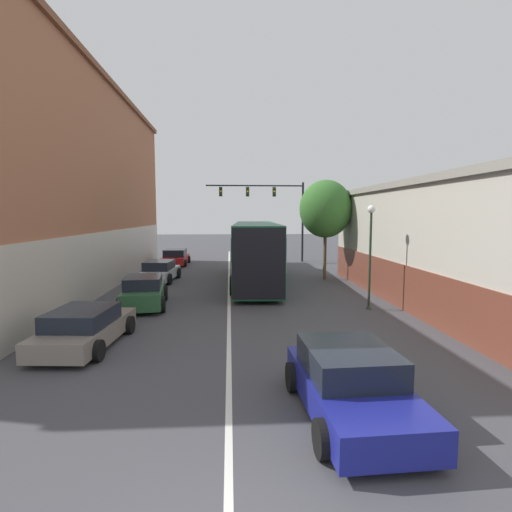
{
  "coord_description": "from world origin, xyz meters",
  "views": [
    {
      "loc": [
        0.04,
        -3.89,
        4.08
      ],
      "look_at": [
        1.47,
        17.62,
        1.84
      ],
      "focal_mm": 28.0,
      "sensor_mm": 36.0,
      "label": 1
    }
  ],
  "objects_px": {
    "parked_car_left_near": "(85,328)",
    "parked_car_left_mid": "(175,257)",
    "bus": "(256,249)",
    "parked_car_left_distant": "(144,292)",
    "hatchback_foreground": "(351,384)",
    "street_lamp": "(370,246)",
    "street_tree_near": "(326,209)",
    "traffic_signal_gantry": "(271,203)",
    "parked_car_left_far": "(160,271)"
  },
  "relations": [
    {
      "from": "parked_car_left_near",
      "to": "parked_car_left_mid",
      "type": "bearing_deg",
      "value": 4.77
    },
    {
      "from": "bus",
      "to": "parked_car_left_distant",
      "type": "distance_m",
      "value": 8.34
    },
    {
      "from": "hatchback_foreground",
      "to": "street_lamp",
      "type": "distance_m",
      "value": 9.86
    },
    {
      "from": "parked_car_left_mid",
      "to": "street_tree_near",
      "type": "xyz_separation_m",
      "value": [
        10.4,
        -8.08,
        3.82
      ]
    },
    {
      "from": "parked_car_left_distant",
      "to": "bus",
      "type": "bearing_deg",
      "value": -47.44
    },
    {
      "from": "bus",
      "to": "hatchback_foreground",
      "type": "height_order",
      "value": "bus"
    },
    {
      "from": "traffic_signal_gantry",
      "to": "street_tree_near",
      "type": "height_order",
      "value": "traffic_signal_gantry"
    },
    {
      "from": "parked_car_left_far",
      "to": "street_lamp",
      "type": "relative_size",
      "value": 0.94
    },
    {
      "from": "hatchback_foreground",
      "to": "parked_car_left_mid",
      "type": "bearing_deg",
      "value": 12.87
    },
    {
      "from": "traffic_signal_gantry",
      "to": "street_tree_near",
      "type": "bearing_deg",
      "value": -76.34
    },
    {
      "from": "parked_car_left_mid",
      "to": "street_lamp",
      "type": "bearing_deg",
      "value": -146.2
    },
    {
      "from": "street_lamp",
      "to": "parked_car_left_far",
      "type": "bearing_deg",
      "value": 142.27
    },
    {
      "from": "parked_car_left_near",
      "to": "parked_car_left_far",
      "type": "height_order",
      "value": "parked_car_left_far"
    },
    {
      "from": "parked_car_left_near",
      "to": "street_lamp",
      "type": "xyz_separation_m",
      "value": [
        10.5,
        4.22,
        2.17
      ]
    },
    {
      "from": "parked_car_left_far",
      "to": "street_tree_near",
      "type": "distance_m",
      "value": 10.95
    },
    {
      "from": "parked_car_left_far",
      "to": "street_lamp",
      "type": "bearing_deg",
      "value": -122.74
    },
    {
      "from": "hatchback_foreground",
      "to": "street_tree_near",
      "type": "bearing_deg",
      "value": -14.22
    },
    {
      "from": "parked_car_left_far",
      "to": "traffic_signal_gantry",
      "type": "bearing_deg",
      "value": -33.79
    },
    {
      "from": "parked_car_left_far",
      "to": "traffic_signal_gantry",
      "type": "distance_m",
      "value": 13.38
    },
    {
      "from": "parked_car_left_mid",
      "to": "parked_car_left_far",
      "type": "distance_m",
      "value": 8.15
    },
    {
      "from": "hatchback_foreground",
      "to": "parked_car_left_mid",
      "type": "height_order",
      "value": "hatchback_foreground"
    },
    {
      "from": "parked_car_left_mid",
      "to": "traffic_signal_gantry",
      "type": "height_order",
      "value": "traffic_signal_gantry"
    },
    {
      "from": "hatchback_foreground",
      "to": "parked_car_left_near",
      "type": "distance_m",
      "value": 8.4
    },
    {
      "from": "parked_car_left_near",
      "to": "street_lamp",
      "type": "bearing_deg",
      "value": -63.08
    },
    {
      "from": "traffic_signal_gantry",
      "to": "parked_car_left_far",
      "type": "bearing_deg",
      "value": -128.78
    },
    {
      "from": "bus",
      "to": "parked_car_left_far",
      "type": "bearing_deg",
      "value": 86.56
    },
    {
      "from": "parked_car_left_near",
      "to": "parked_car_left_far",
      "type": "relative_size",
      "value": 1.04
    },
    {
      "from": "parked_car_left_mid",
      "to": "street_lamp",
      "type": "height_order",
      "value": "street_lamp"
    },
    {
      "from": "bus",
      "to": "parked_car_left_mid",
      "type": "distance_m",
      "value": 10.71
    },
    {
      "from": "parked_car_left_distant",
      "to": "parked_car_left_mid",
      "type": "bearing_deg",
      "value": -4.25
    },
    {
      "from": "parked_car_left_mid",
      "to": "traffic_signal_gantry",
      "type": "distance_m",
      "value": 9.35
    },
    {
      "from": "street_lamp",
      "to": "street_tree_near",
      "type": "bearing_deg",
      "value": 90.12
    },
    {
      "from": "hatchback_foreground",
      "to": "parked_car_left_far",
      "type": "height_order",
      "value": "hatchback_foreground"
    },
    {
      "from": "bus",
      "to": "hatchback_foreground",
      "type": "bearing_deg",
      "value": -174.36
    },
    {
      "from": "street_lamp",
      "to": "traffic_signal_gantry",
      "type": "bearing_deg",
      "value": 97.65
    },
    {
      "from": "parked_car_left_near",
      "to": "street_lamp",
      "type": "distance_m",
      "value": 11.52
    },
    {
      "from": "parked_car_left_mid",
      "to": "parked_car_left_distant",
      "type": "height_order",
      "value": "parked_car_left_distant"
    },
    {
      "from": "hatchback_foreground",
      "to": "parked_car_left_distant",
      "type": "xyz_separation_m",
      "value": [
        -6.25,
        10.06,
        0.02
      ]
    },
    {
      "from": "bus",
      "to": "traffic_signal_gantry",
      "type": "xyz_separation_m",
      "value": [
        2.03,
        10.44,
        3.1
      ]
    },
    {
      "from": "parked_car_left_far",
      "to": "street_lamp",
      "type": "distance_m",
      "value": 13.17
    },
    {
      "from": "parked_car_left_far",
      "to": "parked_car_left_distant",
      "type": "distance_m",
      "value": 6.86
    },
    {
      "from": "hatchback_foreground",
      "to": "parked_car_left_distant",
      "type": "distance_m",
      "value": 11.85
    },
    {
      "from": "street_tree_near",
      "to": "parked_car_left_mid",
      "type": "bearing_deg",
      "value": 142.13
    },
    {
      "from": "parked_car_left_far",
      "to": "parked_car_left_distant",
      "type": "xyz_separation_m",
      "value": [
        0.47,
        -6.84,
        0.05
      ]
    },
    {
      "from": "parked_car_left_far",
      "to": "parked_car_left_distant",
      "type": "relative_size",
      "value": 1.02
    },
    {
      "from": "traffic_signal_gantry",
      "to": "street_lamp",
      "type": "xyz_separation_m",
      "value": [
        2.39,
        -17.78,
        -2.34
      ]
    },
    {
      "from": "parked_car_left_near",
      "to": "traffic_signal_gantry",
      "type": "relative_size",
      "value": 0.52
    },
    {
      "from": "hatchback_foreground",
      "to": "parked_car_left_distant",
      "type": "relative_size",
      "value": 1.02
    },
    {
      "from": "parked_car_left_distant",
      "to": "hatchback_foreground",
      "type": "bearing_deg",
      "value": -154.69
    },
    {
      "from": "parked_car_left_near",
      "to": "parked_car_left_distant",
      "type": "bearing_deg",
      "value": -2.34
    }
  ]
}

